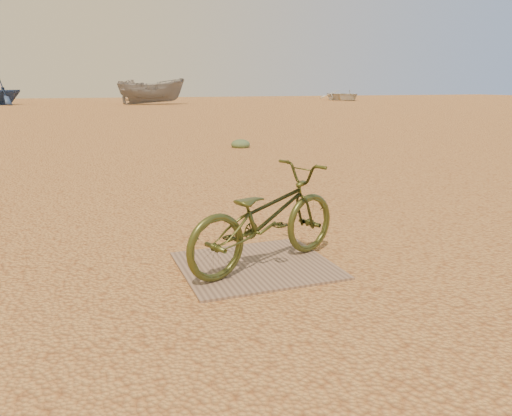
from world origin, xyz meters
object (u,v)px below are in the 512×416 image
object	(u,v)px
bicycle	(266,217)
boat_far_right	(343,95)
boat_mid_right	(152,91)
plywood_board	(256,265)

from	to	relation	value
bicycle	boat_far_right	size ratio (longest dim) A/B	0.34
boat_mid_right	bicycle	bearing A→B (deg)	176.77
boat_far_right	bicycle	bearing A→B (deg)	-117.12
bicycle	boat_mid_right	world-z (taller)	boat_mid_right
bicycle	boat_far_right	world-z (taller)	boat_far_right
plywood_board	boat_far_right	distance (m)	47.69
bicycle	plywood_board	bearing A→B (deg)	42.13
plywood_board	bicycle	world-z (taller)	bicycle
plywood_board	bicycle	distance (m)	0.47
plywood_board	bicycle	xyz separation A→B (m)	(0.08, -0.04, 0.46)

